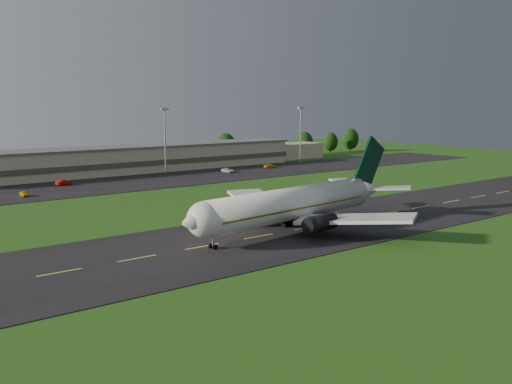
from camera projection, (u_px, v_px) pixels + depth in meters
ground at (350, 220)px, 107.62m from camera, size 360.00×360.00×0.00m
taxiway at (350, 220)px, 107.61m from camera, size 220.00×30.00×0.10m
apron at (164, 180)px, 163.75m from camera, size 260.00×30.00×0.10m
airliner at (294, 204)px, 98.36m from camera, size 51.21×41.89×15.57m
terminal at (145, 158)px, 185.88m from camera, size 145.00×16.00×8.40m
light_mast_centre at (165, 134)px, 171.05m from camera, size 2.40×1.20×20.35m
light_mast_east at (301, 129)px, 204.43m from camera, size 2.40×1.20×20.35m
tree_line at (222, 148)px, 216.20m from camera, size 198.98×8.86×10.53m
service_vehicle_a at (24, 194)px, 134.38m from camera, size 1.45×3.60×1.23m
service_vehicle_b at (64, 182)px, 152.65m from camera, size 4.81×3.03×1.50m
service_vehicle_c at (228, 170)px, 180.86m from camera, size 2.52×4.96×1.34m
service_vehicle_d at (270, 166)px, 192.78m from camera, size 4.87×3.14×1.31m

